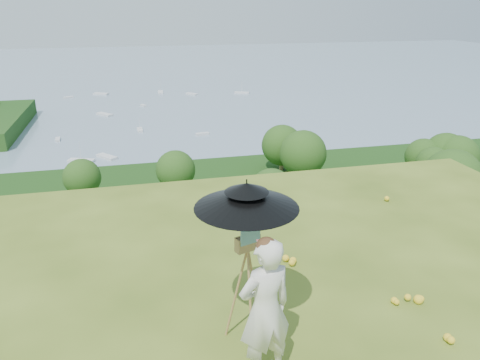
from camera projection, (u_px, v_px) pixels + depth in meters
name	position (u px, v px, depth m)	size (l,w,h in m)	color
forest_slope	(166.00, 352.00, 47.21)	(140.00, 56.00, 22.00)	#10380F
shoreline_tier	(149.00, 235.00, 86.07)	(170.00, 28.00, 8.00)	gray
bay_water	(130.00, 84.00, 235.38)	(700.00, 700.00, 0.00)	slate
slope_trees	(157.00, 228.00, 42.25)	(110.00, 50.00, 6.00)	#284F17
harbor_town	(146.00, 203.00, 83.76)	(110.00, 22.00, 5.00)	silver
moored_boats	(98.00, 120.00, 160.70)	(140.00, 140.00, 0.70)	silver
painter	(265.00, 310.00, 5.16)	(0.64, 0.42, 1.76)	beige
field_easel	(247.00, 285.00, 5.73)	(0.61, 0.61, 1.62)	olive
sun_umbrella	(246.00, 214.00, 5.41)	(1.22, 1.22, 0.86)	black
painter_cap	(267.00, 243.00, 4.86)	(0.22, 0.26, 0.10)	#CB6F70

